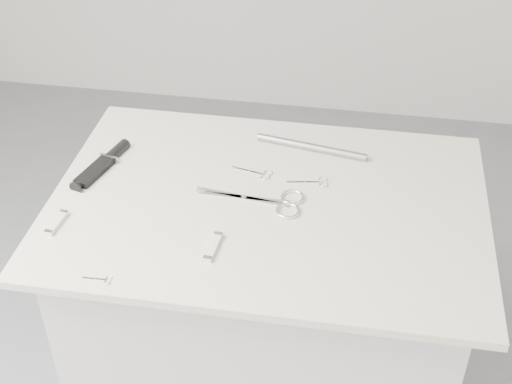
% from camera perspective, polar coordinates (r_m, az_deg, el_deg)
% --- Properties ---
extents(plinth, '(0.90, 0.60, 0.90)m').
position_cam_1_polar(plinth, '(1.96, 0.80, -11.60)').
color(plinth, silver).
rests_on(plinth, ground).
extents(display_board, '(1.00, 0.70, 0.02)m').
position_cam_1_polar(display_board, '(1.64, 0.94, -1.00)').
color(display_board, beige).
rests_on(display_board, plinth).
extents(large_shears, '(0.25, 0.11, 0.01)m').
position_cam_1_polar(large_shears, '(1.63, 1.41, -0.78)').
color(large_shears, white).
rests_on(large_shears, display_board).
extents(embroidery_scissors_a, '(0.10, 0.05, 0.00)m').
position_cam_1_polar(embroidery_scissors_a, '(1.72, 0.19, 1.51)').
color(embroidery_scissors_a, white).
rests_on(embroidery_scissors_a, display_board).
extents(embroidery_scissors_b, '(0.10, 0.04, 0.00)m').
position_cam_1_polar(embroidery_scissors_b, '(1.70, 4.69, 0.79)').
color(embroidery_scissors_b, white).
rests_on(embroidery_scissors_b, display_board).
extents(tiny_scissors, '(0.06, 0.03, 0.00)m').
position_cam_1_polar(tiny_scissors, '(1.48, -12.29, -6.86)').
color(tiny_scissors, white).
rests_on(tiny_scissors, display_board).
extents(sheathed_knife, '(0.08, 0.20, 0.03)m').
position_cam_1_polar(sheathed_knife, '(1.79, -11.98, 2.34)').
color(sheathed_knife, black).
rests_on(sheathed_knife, display_board).
extents(pocket_knife_a, '(0.03, 0.08, 0.01)m').
position_cam_1_polar(pocket_knife_a, '(1.63, -15.65, -2.40)').
color(pocket_knife_a, beige).
rests_on(pocket_knife_a, display_board).
extents(pocket_knife_b, '(0.03, 0.09, 0.01)m').
position_cam_1_polar(pocket_knife_b, '(1.51, -3.45, -4.40)').
color(pocket_knife_b, beige).
rests_on(pocket_knife_b, display_board).
extents(metal_rail, '(0.28, 0.07, 0.02)m').
position_cam_1_polar(metal_rail, '(1.81, 4.45, 3.61)').
color(metal_rail, gray).
rests_on(metal_rail, display_board).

